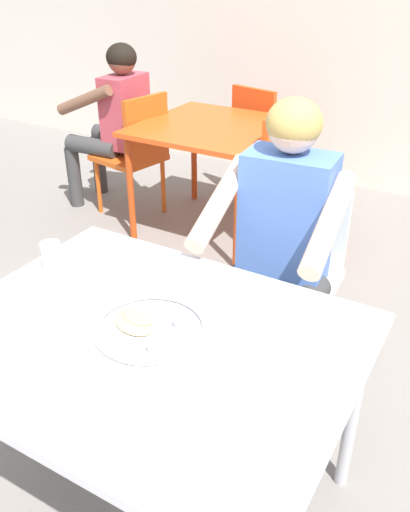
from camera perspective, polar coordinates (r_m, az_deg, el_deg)
ground_plane at (r=2.14m, az=-5.43°, el=-23.67°), size 12.00×12.00×0.05m
table_foreground at (r=1.60m, az=-6.15°, el=-10.14°), size 1.19×0.92×0.73m
thali_tray at (r=1.57m, az=-5.86°, el=-7.63°), size 0.32×0.32×0.03m
drinking_cup at (r=1.89m, az=-15.94°, el=-0.04°), size 0.07×0.07×0.11m
chair_foreground at (r=2.37m, az=9.16°, el=-1.06°), size 0.45×0.44×0.83m
diner_foreground at (r=2.07m, az=7.74°, el=2.15°), size 0.52×0.57×1.24m
table_background_red at (r=3.53m, az=0.88°, el=12.44°), size 0.90×0.91×0.73m
chair_red_left at (r=3.82m, az=-7.28°, el=11.12°), size 0.50×0.47×0.88m
chair_red_right at (r=3.30m, az=9.17°, el=8.20°), size 0.46×0.43×0.88m
chair_red_far at (r=4.12m, az=5.92°, el=12.61°), size 0.46×0.47×0.86m
patron_background at (r=3.95m, az=-9.56°, el=14.71°), size 0.56×0.50×1.17m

